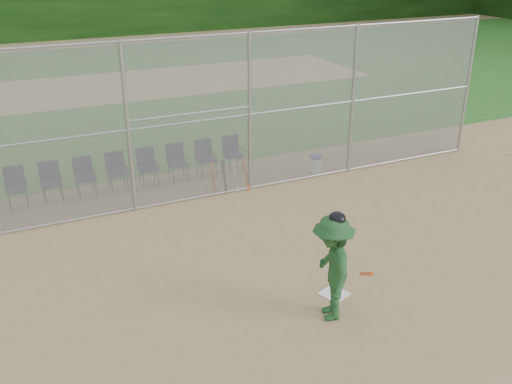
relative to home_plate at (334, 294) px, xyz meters
name	(u,v)px	position (x,y,z in m)	size (l,w,h in m)	color
ground	(315,299)	(-0.39, 0.02, -0.01)	(100.00, 100.00, 0.00)	tan
grass_strip	(108,87)	(-0.39, 18.02, 0.00)	(100.00, 100.00, 0.00)	#23611D
dirt_patch_far	(108,87)	(-0.39, 18.02, 0.00)	(24.00, 24.00, 0.00)	tan
backstop_fence	(212,116)	(-0.39, 5.02, 2.06)	(16.09, 0.09, 4.00)	gray
home_plate	(334,294)	(0.00, 0.00, 0.00)	(0.43, 0.43, 0.02)	white
batter_at_plate	(332,268)	(-0.43, -0.52, 0.94)	(1.12, 1.45, 1.96)	#1E4C23
water_cooler	(316,163)	(2.80, 5.42, 0.22)	(0.35, 0.35, 0.45)	white
spare_bats	(230,176)	(0.10, 5.15, 0.40)	(0.96, 0.36, 0.84)	#D84C14
chair_1	(16,188)	(-4.89, 6.43, 0.47)	(0.54, 0.52, 0.96)	#0F0F39
chair_2	(51,183)	(-4.08, 6.43, 0.47)	(0.54, 0.52, 0.96)	#0F0F39
chair_3	(85,177)	(-3.28, 6.43, 0.47)	(0.54, 0.52, 0.96)	#0F0F39
chair_4	(117,172)	(-2.47, 6.43, 0.47)	(0.54, 0.52, 0.96)	#0F0F39
chair_5	(148,167)	(-1.67, 6.43, 0.47)	(0.54, 0.52, 0.96)	#0F0F39
chair_6	(178,163)	(-0.86, 6.43, 0.47)	(0.54, 0.52, 0.96)	#0F0F39
chair_7	(206,158)	(-0.06, 6.43, 0.47)	(0.54, 0.52, 0.96)	#0F0F39
chair_8	(233,154)	(0.75, 6.43, 0.47)	(0.54, 0.52, 0.96)	#0F0F39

